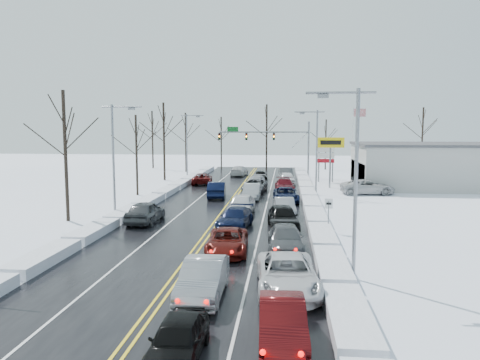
# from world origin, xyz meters

# --- Properties ---
(ground) EXTENTS (160.00, 160.00, 0.00)m
(ground) POSITION_xyz_m (0.00, 0.00, 0.00)
(ground) COLOR white
(ground) RESTS_ON ground
(road_surface) EXTENTS (14.00, 84.00, 0.01)m
(road_surface) POSITION_xyz_m (0.00, 2.00, 0.01)
(road_surface) COLOR black
(road_surface) RESTS_ON ground
(snow_bank_left) EXTENTS (1.55, 72.00, 0.59)m
(snow_bank_left) POSITION_xyz_m (-7.60, 2.00, 0.00)
(snow_bank_left) COLOR silver
(snow_bank_left) RESTS_ON ground
(snow_bank_right) EXTENTS (1.55, 72.00, 0.59)m
(snow_bank_right) POSITION_xyz_m (7.60, 2.00, 0.00)
(snow_bank_right) COLOR silver
(snow_bank_right) RESTS_ON ground
(traffic_signal_mast) EXTENTS (13.28, 0.39, 8.00)m
(traffic_signal_mast) POSITION_xyz_m (3.45, 27.99, 5.48)
(traffic_signal_mast) COLOR slate
(traffic_signal_mast) RESTS_ON ground
(tires_plus_sign) EXTENTS (3.20, 0.34, 6.00)m
(tires_plus_sign) POSITION_xyz_m (10.50, 15.99, 4.99)
(tires_plus_sign) COLOR slate
(tires_plus_sign) RESTS_ON ground
(used_vehicles_sign) EXTENTS (2.20, 0.22, 4.65)m
(used_vehicles_sign) POSITION_xyz_m (10.50, 22.00, 3.32)
(used_vehicles_sign) COLOR slate
(used_vehicles_sign) RESTS_ON ground
(speed_limit_sign) EXTENTS (0.55, 0.09, 2.35)m
(speed_limit_sign) POSITION_xyz_m (8.20, -8.00, 1.63)
(speed_limit_sign) COLOR slate
(speed_limit_sign) RESTS_ON ground
(flagpole) EXTENTS (1.87, 1.20, 10.00)m
(flagpole) POSITION_xyz_m (15.17, 30.00, 5.93)
(flagpole) COLOR silver
(flagpole) RESTS_ON ground
(dealership_building) EXTENTS (20.40, 12.40, 5.30)m
(dealership_building) POSITION_xyz_m (23.98, 18.00, 2.66)
(dealership_building) COLOR #A3A49F
(dealership_building) RESTS_ON ground
(streetlight_se) EXTENTS (3.20, 0.25, 9.00)m
(streetlight_se) POSITION_xyz_m (8.30, -18.00, 5.31)
(streetlight_se) COLOR slate
(streetlight_se) RESTS_ON ground
(streetlight_ne) EXTENTS (3.20, 0.25, 9.00)m
(streetlight_ne) POSITION_xyz_m (8.30, 10.00, 5.31)
(streetlight_ne) COLOR slate
(streetlight_ne) RESTS_ON ground
(streetlight_sw) EXTENTS (3.20, 0.25, 9.00)m
(streetlight_sw) POSITION_xyz_m (-8.30, -4.00, 5.31)
(streetlight_sw) COLOR slate
(streetlight_sw) RESTS_ON ground
(streetlight_nw) EXTENTS (3.20, 0.25, 9.00)m
(streetlight_nw) POSITION_xyz_m (-8.30, 24.00, 5.31)
(streetlight_nw) COLOR slate
(streetlight_nw) RESTS_ON ground
(tree_left_b) EXTENTS (4.00, 4.00, 10.00)m
(tree_left_b) POSITION_xyz_m (-11.50, -6.00, 6.99)
(tree_left_b) COLOR #2D231C
(tree_left_b) RESTS_ON ground
(tree_left_c) EXTENTS (3.40, 3.40, 8.50)m
(tree_left_c) POSITION_xyz_m (-10.50, 8.00, 5.94)
(tree_left_c) COLOR #2D231C
(tree_left_c) RESTS_ON ground
(tree_left_d) EXTENTS (4.20, 4.20, 10.50)m
(tree_left_d) POSITION_xyz_m (-11.20, 22.00, 7.33)
(tree_left_d) COLOR #2D231C
(tree_left_d) RESTS_ON ground
(tree_left_e) EXTENTS (3.80, 3.80, 9.50)m
(tree_left_e) POSITION_xyz_m (-10.80, 34.00, 6.64)
(tree_left_e) COLOR #2D231C
(tree_left_e) RESTS_ON ground
(tree_far_a) EXTENTS (4.00, 4.00, 10.00)m
(tree_far_a) POSITION_xyz_m (-18.00, 40.00, 6.99)
(tree_far_a) COLOR #2D231C
(tree_far_a) RESTS_ON ground
(tree_far_b) EXTENTS (3.60, 3.60, 9.00)m
(tree_far_b) POSITION_xyz_m (-6.00, 41.00, 6.29)
(tree_far_b) COLOR #2D231C
(tree_far_b) RESTS_ON ground
(tree_far_c) EXTENTS (4.40, 4.40, 11.00)m
(tree_far_c) POSITION_xyz_m (2.00, 39.00, 7.68)
(tree_far_c) COLOR #2D231C
(tree_far_c) RESTS_ON ground
(tree_far_d) EXTENTS (3.40, 3.40, 8.50)m
(tree_far_d) POSITION_xyz_m (12.00, 40.50, 5.94)
(tree_far_d) COLOR #2D231C
(tree_far_d) RESTS_ON ground
(tree_far_e) EXTENTS (4.20, 4.20, 10.50)m
(tree_far_e) POSITION_xyz_m (28.00, 41.00, 7.33)
(tree_far_e) COLOR #2D231C
(tree_far_e) RESTS_ON ground
(queued_car_0) EXTENTS (1.61, 3.96, 1.35)m
(queued_car_0) POSITION_xyz_m (1.93, -26.53, 0.00)
(queued_car_0) COLOR black
(queued_car_0) RESTS_ON ground
(queued_car_1) EXTENTS (1.74, 4.92, 1.62)m
(queued_car_1) POSITION_xyz_m (1.77, -21.10, 0.00)
(queued_car_1) COLOR #929499
(queued_car_1) RESTS_ON ground
(queued_car_2) EXTENTS (2.56, 5.08, 1.38)m
(queued_car_2) POSITION_xyz_m (1.92, -14.03, 0.00)
(queued_car_2) COLOR #530F0B
(queued_car_2) RESTS_ON ground
(queued_car_3) EXTENTS (2.60, 5.14, 1.43)m
(queued_car_3) POSITION_xyz_m (1.66, -7.26, 0.00)
(queued_car_3) COLOR black
(queued_car_3) RESTS_ON ground
(queued_car_4) EXTENTS (2.19, 5.00, 1.68)m
(queued_car_4) POSITION_xyz_m (1.62, -2.01, 0.00)
(queued_car_4) COLOR silver
(queued_car_4) RESTS_ON ground
(queued_car_5) EXTENTS (1.63, 4.68, 1.54)m
(queued_car_5) POSITION_xyz_m (1.88, 6.30, 0.00)
(queued_car_5) COLOR #96999E
(queued_car_5) RESTS_ON ground
(queued_car_6) EXTENTS (2.78, 5.38, 1.45)m
(queued_car_6) POSITION_xyz_m (1.83, 11.28, 0.00)
(queued_car_6) COLOR #3D3F42
(queued_car_6) RESTS_ON ground
(queued_car_7) EXTENTS (2.52, 4.92, 1.37)m
(queued_car_7) POSITION_xyz_m (1.65, 15.99, 0.00)
(queued_car_7) COLOR #A7A9AF
(queued_car_7) RESTS_ON ground
(queued_car_8) EXTENTS (2.08, 4.11, 1.34)m
(queued_car_8) POSITION_xyz_m (1.89, 23.01, 0.00)
(queued_car_8) COLOR black
(queued_car_8) RESTS_ON ground
(queued_car_9) EXTENTS (1.76, 4.51, 1.46)m
(queued_car_9) POSITION_xyz_m (5.16, -25.03, 0.00)
(queued_car_9) COLOR #4A090B
(queued_car_9) RESTS_ON ground
(queued_car_10) EXTENTS (3.02, 5.84, 1.57)m
(queued_car_10) POSITION_xyz_m (5.34, -20.09, 0.00)
(queued_car_10) COLOR silver
(queued_car_10) RESTS_ON ground
(queued_car_11) EXTENTS (2.25, 5.08, 1.45)m
(queued_car_11) POSITION_xyz_m (5.25, -13.25, 0.00)
(queued_car_11) COLOR #474A4C
(queued_car_11) RESTS_ON ground
(queued_car_12) EXTENTS (2.60, 5.17, 1.69)m
(queued_car_12) POSITION_xyz_m (5.08, -7.12, 0.00)
(queued_car_12) COLOR black
(queued_car_12) RESTS_ON ground
(queued_car_13) EXTENTS (1.98, 4.54, 1.45)m
(queued_car_13) POSITION_xyz_m (5.17, -2.26, 0.00)
(queued_car_13) COLOR gray
(queued_car_13) RESTS_ON ground
(queued_car_14) EXTENTS (2.64, 5.25, 1.42)m
(queued_car_14) POSITION_xyz_m (5.29, 4.68, 0.00)
(queued_car_14) COLOR black
(queued_car_14) RESTS_ON ground
(queued_car_15) EXTENTS (2.31, 5.29, 1.51)m
(queued_car_15) POSITION_xyz_m (5.13, 11.75, 0.00)
(queued_car_15) COLOR #4F0A12
(queued_car_15) RESTS_ON ground
(queued_car_16) EXTENTS (2.37, 4.74, 1.55)m
(queued_car_16) POSITION_xyz_m (5.43, 18.81, 0.00)
(queued_car_16) COLOR white
(queued_car_16) RESTS_ON ground
(queued_car_17) EXTENTS (2.14, 5.08, 1.63)m
(queued_car_17) POSITION_xyz_m (5.28, 24.21, 0.00)
(queued_car_17) COLOR #45484B
(queued_car_17) RESTS_ON ground
(oncoming_car_0) EXTENTS (2.23, 5.14, 1.64)m
(oncoming_car_0) POSITION_xyz_m (-1.79, 6.95, 0.00)
(oncoming_car_0) COLOR black
(oncoming_car_0) RESTS_ON ground
(oncoming_car_1) EXTENTS (2.89, 5.35, 1.42)m
(oncoming_car_1) POSITION_xyz_m (-5.28, 17.96, 0.00)
(oncoming_car_1) COLOR #4C0A0A
(oncoming_car_1) RESTS_ON ground
(oncoming_car_2) EXTENTS (2.56, 5.34, 1.50)m
(oncoming_car_2) POSITION_xyz_m (-1.63, 28.61, 0.00)
(oncoming_car_2) COLOR silver
(oncoming_car_2) RESTS_ON ground
(oncoming_car_3) EXTENTS (2.14, 5.02, 1.69)m
(oncoming_car_3) POSITION_xyz_m (-5.32, -6.14, 0.00)
(oncoming_car_3) COLOR #424447
(oncoming_car_3) RESTS_ON ground
(parked_car_0) EXTENTS (5.91, 3.02, 1.60)m
(parked_car_0) POSITION_xyz_m (14.05, 10.95, 0.00)
(parked_car_0) COLOR silver
(parked_car_0) RESTS_ON ground
(parked_car_1) EXTENTS (2.28, 4.79, 1.35)m
(parked_car_1) POSITION_xyz_m (17.01, 15.32, 0.00)
(parked_car_1) COLOR #3B3D3F
(parked_car_1) RESTS_ON ground
(parked_car_2) EXTENTS (2.25, 4.48, 1.46)m
(parked_car_2) POSITION_xyz_m (14.89, 22.94, 0.00)
(parked_car_2) COLOR black
(parked_car_2) RESTS_ON ground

